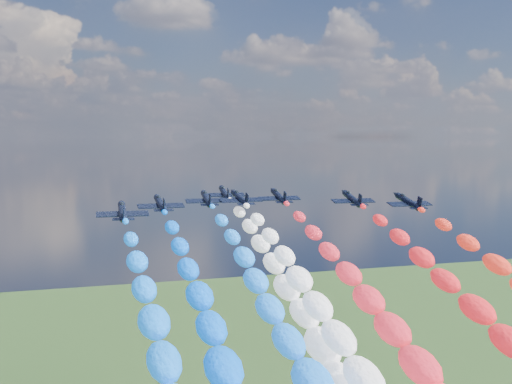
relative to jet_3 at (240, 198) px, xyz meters
name	(u,v)px	position (x,y,z in m)	size (l,w,h in m)	color
jet_0	(122,211)	(-28.39, -19.21, 0.00)	(9.65, 12.94, 2.85)	black
jet_1	(160,204)	(-19.32, -6.93, 0.00)	(9.65, 12.94, 2.85)	black
jet_2	(207,199)	(-7.57, 0.96, 0.00)	(9.65, 12.94, 2.85)	black
trail_2	(298,378)	(-7.57, -57.17, -20.83)	(6.75, 112.29, 46.03)	blue
jet_3	(240,198)	(0.00, 0.00, 0.00)	(9.65, 12.94, 2.85)	black
trail_3	(348,375)	(0.00, -58.12, -20.83)	(6.75, 112.29, 46.03)	white
jet_4	(225,193)	(0.09, 14.36, 0.00)	(9.65, 12.94, 2.85)	black
trail_4	(312,345)	(0.09, -43.77, -20.83)	(6.75, 112.29, 46.03)	white
jet_5	(279,196)	(10.00, 1.72, 0.00)	(9.65, 12.94, 2.85)	black
trail_5	(403,364)	(10.00, -56.40, -20.83)	(6.75, 112.29, 46.03)	red
jet_6	(352,199)	(23.82, -8.98, 0.00)	(9.65, 12.94, 2.85)	black
jet_7	(408,202)	(32.46, -18.69, 0.00)	(9.65, 12.94, 2.85)	black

